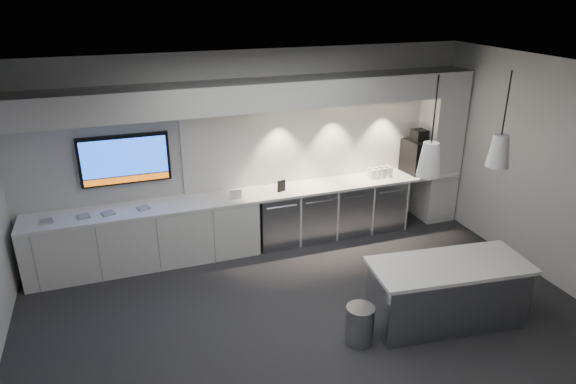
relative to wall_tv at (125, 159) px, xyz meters
name	(u,v)px	position (x,y,z in m)	size (l,w,h in m)	color
floor	(312,323)	(1.90, -2.45, -1.56)	(7.00, 7.00, 0.00)	#29292B
ceiling	(317,77)	(1.90, -2.45, 1.44)	(7.00, 7.00, 0.00)	black
wall_back	(253,149)	(1.90, 0.05, -0.06)	(7.00, 7.00, 0.00)	silver
wall_front	(450,353)	(1.90, -4.95, -0.06)	(7.00, 7.00, 0.00)	silver
wall_right	(558,176)	(5.40, -2.45, -0.06)	(7.00, 7.00, 0.00)	silver
back_counter	(260,194)	(1.90, -0.27, -0.68)	(6.80, 0.65, 0.04)	white
left_base_cabinets	(146,237)	(0.15, -0.27, -1.13)	(3.30, 0.63, 0.86)	white
fridge_unit_a	(276,218)	(2.15, -0.27, -1.13)	(0.60, 0.61, 0.85)	#95979D
fridge_unit_b	(313,213)	(2.78, -0.27, -1.13)	(0.60, 0.61, 0.85)	#95979D
fridge_unit_c	(348,208)	(3.41, -0.27, -1.13)	(0.60, 0.61, 0.85)	#95979D
fridge_unit_d	(381,203)	(4.04, -0.27, -1.13)	(0.60, 0.61, 0.85)	#95979D
backsplash	(325,139)	(3.10, 0.03, -0.01)	(4.60, 0.03, 1.30)	white
soffit	(257,95)	(1.90, -0.25, 0.84)	(6.90, 0.60, 0.40)	white
column	(439,147)	(5.10, -0.25, -0.26)	(0.55, 0.55, 2.60)	white
wall_tv	(125,159)	(0.00, 0.00, 0.00)	(1.25, 0.07, 0.72)	black
island	(446,292)	(3.46, -2.93, -1.16)	(1.97, 1.01, 0.80)	#95979D
bin	(360,324)	(2.29, -2.94, -1.33)	(0.33, 0.33, 0.46)	#95979D
coffee_machine	(417,155)	(4.68, -0.25, -0.36)	(0.45, 0.61, 0.73)	black
sign_black	(281,186)	(2.23, -0.33, -0.57)	(0.14, 0.02, 0.18)	black
sign_white	(236,195)	(1.49, -0.40, -0.59)	(0.18, 0.02, 0.14)	white
cup_cluster	(380,172)	(3.98, -0.27, -0.58)	(0.40, 0.19, 0.16)	white
tray_a	(47,221)	(-1.10, -0.33, -0.65)	(0.16, 0.16, 0.03)	#9A9A9A
tray_b	(83,216)	(-0.64, -0.32, -0.65)	(0.16, 0.16, 0.03)	#9A9A9A
tray_c	(108,213)	(-0.31, -0.33, -0.65)	(0.16, 0.16, 0.03)	#9A9A9A
tray_d	(143,208)	(0.17, -0.31, -0.65)	(0.16, 0.16, 0.03)	#9A9A9A
pendant_left	(430,159)	(3.01, -2.93, 0.59)	(0.26, 0.26, 1.07)	white
pendant_right	(499,150)	(3.91, -2.93, 0.59)	(0.26, 0.26, 1.07)	white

